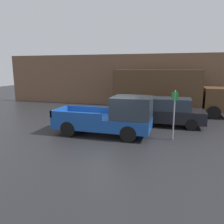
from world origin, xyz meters
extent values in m
plane|color=#232326|center=(0.00, 0.00, 0.00)|extent=(60.00, 60.00, 0.00)
cube|color=brown|center=(0.00, 9.63, 2.43)|extent=(28.00, 0.15, 4.86)
cube|color=#194799|center=(-0.58, 0.13, 0.69)|extent=(5.23, 1.95, 0.63)
cube|color=#28333D|center=(1.04, 0.13, 1.57)|extent=(1.99, 1.83, 1.14)
cube|color=#194799|center=(-1.75, 1.05, 1.18)|extent=(2.88, 0.10, 0.35)
cube|color=#194799|center=(-1.75, -0.80, 1.18)|extent=(2.88, 0.10, 0.35)
cube|color=#194799|center=(-3.14, 0.13, 1.18)|extent=(0.10, 1.95, 0.35)
cylinder|color=black|center=(1.04, 0.98, 0.41)|extent=(0.83, 0.26, 0.83)
cylinder|color=black|center=(1.04, -0.73, 0.41)|extent=(0.83, 0.26, 0.83)
cylinder|color=black|center=(-2.20, 0.98, 0.41)|extent=(0.83, 0.26, 0.83)
cylinder|color=black|center=(-2.20, -0.73, 0.41)|extent=(0.83, 0.26, 0.83)
cube|color=black|center=(2.79, 3.09, 0.66)|extent=(4.45, 1.81, 0.74)
cube|color=#28333D|center=(2.92, 3.09, 1.39)|extent=(2.45, 1.59, 0.72)
cylinder|color=black|center=(4.17, 3.90, 0.34)|extent=(0.68, 0.22, 0.68)
cylinder|color=black|center=(4.17, 2.29, 0.34)|extent=(0.68, 0.22, 0.68)
cylinder|color=black|center=(1.41, 3.90, 0.34)|extent=(0.68, 0.22, 0.68)
cylinder|color=black|center=(1.41, 2.29, 0.34)|extent=(0.68, 0.22, 0.68)
cube|color=#4C331E|center=(6.22, 6.84, 1.31)|extent=(1.92, 2.28, 1.71)
cube|color=#4C331E|center=(1.77, 6.84, 1.95)|extent=(6.64, 2.40, 3.00)
cylinder|color=black|center=(5.87, 7.91, 0.48)|extent=(0.95, 0.30, 0.95)
cylinder|color=black|center=(5.87, 5.77, 0.48)|extent=(0.95, 0.30, 0.95)
cylinder|color=black|center=(0.41, 7.91, 0.48)|extent=(0.95, 0.30, 0.95)
cylinder|color=black|center=(0.41, 5.77, 0.48)|extent=(0.95, 0.30, 0.95)
cylinder|color=gray|center=(3.15, 0.20, 1.27)|extent=(0.07, 0.07, 2.53)
cube|color=#198C33|center=(3.15, 0.18, 2.23)|extent=(0.30, 0.02, 0.40)
cube|color=#194CB2|center=(-1.90, 9.31, 0.54)|extent=(0.45, 0.40, 1.07)
camera|label=1|loc=(3.08, -10.83, 3.58)|focal=35.00mm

